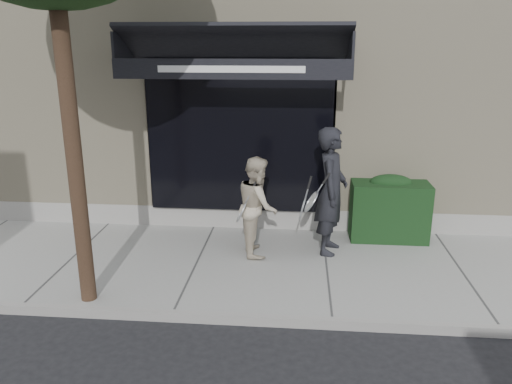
# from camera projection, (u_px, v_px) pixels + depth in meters

# --- Properties ---
(ground) EXTENTS (80.00, 80.00, 0.00)m
(ground) POSITION_uv_depth(u_px,v_px,m) (326.00, 273.00, 7.65)
(ground) COLOR black
(ground) RESTS_ON ground
(sidewalk) EXTENTS (20.00, 3.00, 0.12)m
(sidewalk) POSITION_uv_depth(u_px,v_px,m) (326.00, 269.00, 7.63)
(sidewalk) COLOR gray
(sidewalk) RESTS_ON ground
(curb) EXTENTS (20.00, 0.10, 0.14)m
(curb) POSITION_uv_depth(u_px,v_px,m) (332.00, 323.00, 6.15)
(curb) COLOR gray
(curb) RESTS_ON ground
(building_facade) EXTENTS (14.30, 8.04, 5.64)m
(building_facade) POSITION_uv_depth(u_px,v_px,m) (321.00, 72.00, 11.59)
(building_facade) COLOR beige
(building_facade) RESTS_ON ground
(hedge) EXTENTS (1.30, 0.70, 1.14)m
(hedge) POSITION_uv_depth(u_px,v_px,m) (389.00, 208.00, 8.56)
(hedge) COLOR black
(hedge) RESTS_ON sidewalk
(pedestrian_front) EXTENTS (0.86, 0.98, 2.04)m
(pedestrian_front) POSITION_uv_depth(u_px,v_px,m) (331.00, 191.00, 7.86)
(pedestrian_front) COLOR black
(pedestrian_front) RESTS_ON sidewalk
(pedestrian_back) EXTENTS (0.74, 0.87, 1.58)m
(pedestrian_back) POSITION_uv_depth(u_px,v_px,m) (257.00, 206.00, 7.88)
(pedestrian_back) COLOR #C0B29A
(pedestrian_back) RESTS_ON sidewalk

